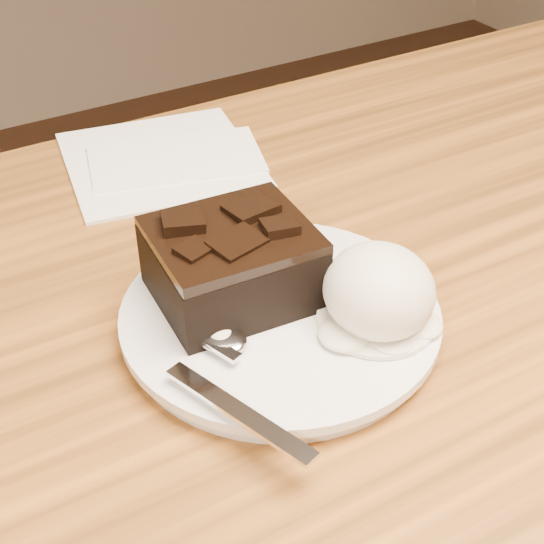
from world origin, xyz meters
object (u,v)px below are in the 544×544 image
brownie (233,268)px  spoon (219,338)px  napkin (161,159)px  plate (280,320)px  ice_cream_scoop (379,291)px

brownie → spoon: brownie is taller
spoon → napkin: spoon is taller
brownie → spoon: size_ratio=0.62×
plate → brownie: 0.05m
plate → brownie: bearing=123.7°
plate → napkin: (0.03, 0.24, -0.01)m
ice_cream_scoop → brownie: bearing=133.5°
plate → napkin: plate is taller
ice_cream_scoop → spoon: 0.10m
ice_cream_scoop → plate: bearing=138.9°
ice_cream_scoop → napkin: bearing=94.1°
spoon → ice_cream_scoop: bearing=-36.8°
plate → napkin: bearing=84.0°
brownie → ice_cream_scoop: (0.06, -0.07, 0.00)m
plate → napkin: size_ratio=1.30×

